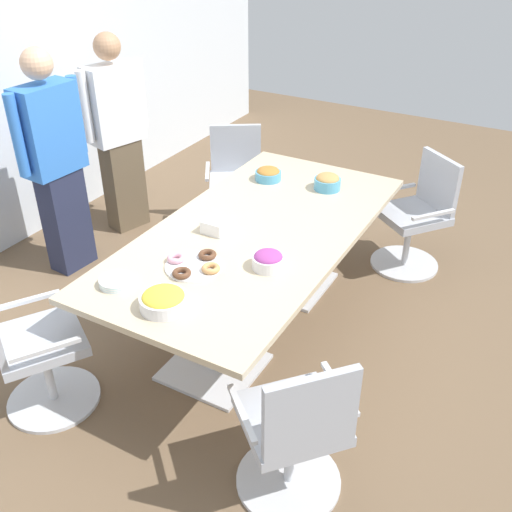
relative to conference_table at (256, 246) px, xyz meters
The scene contains 15 objects.
ground_plane 0.63m from the conference_table, ahead, with size 10.00×10.00×0.01m, color brown.
conference_table is the anchor object (origin of this frame).
office_chair_0 1.41m from the conference_table, 143.18° to the right, with size 0.76×0.76×0.91m.
office_chair_1 1.49m from the conference_table, 29.15° to the right, with size 0.76×0.76×0.91m.
office_chair_2 1.41m from the conference_table, 36.19° to the left, with size 0.74×0.74×0.91m.
office_chair_3 1.49m from the conference_table, 151.07° to the left, with size 0.74×0.74×0.91m.
person_standing_0 1.69m from the conference_table, 91.88° to the left, with size 0.61×0.25×1.72m.
person_standing_1 1.87m from the conference_table, 67.92° to the left, with size 0.61×0.33×1.68m.
snack_bowl_cookies 0.82m from the conference_table, 11.26° to the right, with size 0.19×0.19×0.12m.
snack_bowl_chips_yellow 0.98m from the conference_table, behind, with size 0.25×0.25×0.10m.
snack_bowl_pretzels 0.79m from the conference_table, 22.44° to the left, with size 0.19×0.19×0.10m.
snack_bowl_candy_mix 0.49m from the conference_table, 141.92° to the right, with size 0.19×0.19×0.11m.
donut_platter 0.59m from the conference_table, behind, with size 0.34×0.34×0.04m.
plate_stack 1.00m from the conference_table, 158.33° to the left, with size 0.19×0.19×0.04m.
napkin_pile 0.31m from the conference_table, 124.92° to the left, with size 0.15×0.15×0.09m, color white.
Camera 1 is at (-2.90, -1.62, 2.60)m, focal length 41.51 mm.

